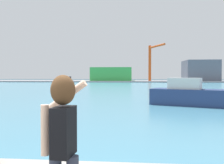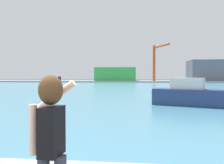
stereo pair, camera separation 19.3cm
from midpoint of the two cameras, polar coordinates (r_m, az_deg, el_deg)
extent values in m
plane|color=#334751|center=(52.89, 3.21, -1.10)|extent=(220.00, 220.00, 0.00)
cube|color=teal|center=(54.89, 3.28, -0.99)|extent=(140.00, 100.00, 0.02)
cube|color=gray|center=(94.85, 4.05, 0.18)|extent=(140.00, 20.00, 0.41)
cube|color=black|center=(2.89, -13.14, -11.16)|extent=(0.23, 0.36, 0.56)
sphere|color=#E0B293|center=(2.82, -13.19, -2.01)|extent=(0.22, 0.22, 0.22)
ellipsoid|color=#472D19|center=(2.80, -13.32, -1.83)|extent=(0.28, 0.26, 0.34)
cylinder|color=#E0B293|center=(2.96, -17.26, -10.68)|extent=(0.09, 0.09, 0.58)
cylinder|color=#E0B293|center=(3.05, -12.39, -3.25)|extent=(0.53, 0.13, 0.40)
cube|color=black|center=(3.15, -11.56, 0.00)|extent=(0.02, 0.07, 0.14)
cube|color=navy|center=(20.47, 18.82, -3.43)|extent=(7.33, 4.66, 1.31)
cube|color=silver|center=(20.55, 16.42, -0.32)|extent=(2.89, 2.43, 0.89)
cube|color=green|center=(94.80, -0.16, 1.85)|extent=(15.46, 9.64, 5.11)
cube|color=slate|center=(98.87, 19.83, 2.51)|extent=(11.77, 12.30, 7.72)
cylinder|color=#D84C19|center=(91.57, 8.76, 4.35)|extent=(1.00, 1.00, 13.09)
cylinder|color=#D84C19|center=(87.12, 10.36, 8.28)|extent=(4.76, 10.50, 0.70)
camera|label=1|loc=(0.10, -90.55, -0.01)|focal=39.12mm
camera|label=2|loc=(0.10, 89.45, 0.01)|focal=39.12mm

